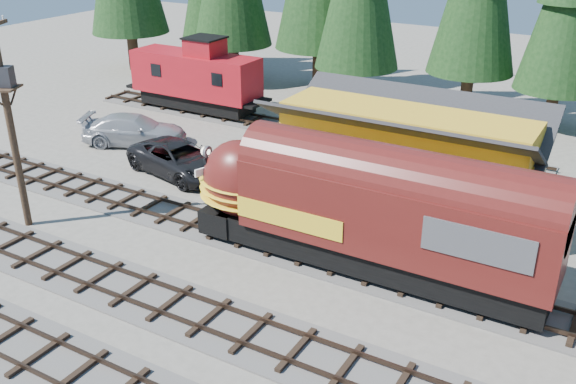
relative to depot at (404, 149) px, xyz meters
The scene contains 8 objects.
ground 10.91m from the depot, 89.99° to the right, with size 120.00×120.00×0.00m, color #6B665B.
track_spur 12.83m from the depot, 143.13° to the left, with size 32.00×3.20×0.33m.
depot is the anchor object (origin of this frame).
locomotive 6.54m from the depot, 85.89° to the right, with size 15.33×3.05×4.17m.
caboose 19.71m from the depot, 157.62° to the left, with size 9.53×2.76×4.95m.
utility_pole 17.91m from the depot, 143.12° to the right, with size 1.59×2.22×9.77m.
pickup_truck_a 12.30m from the depot, 168.98° to the right, with size 2.99×6.48×1.80m, color black.
pickup_truck_b 17.52m from the depot, behind, with size 2.58×6.35×1.84m, color #A7A9AF.
Camera 1 is at (9.63, -17.05, 13.69)m, focal length 40.00 mm.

